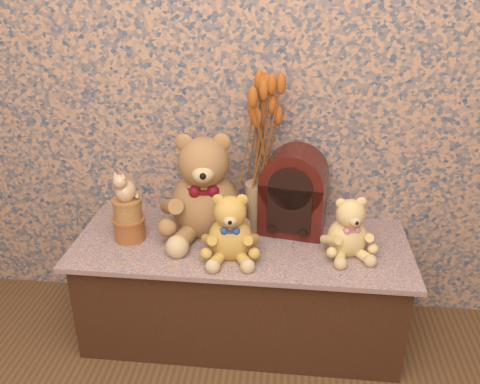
# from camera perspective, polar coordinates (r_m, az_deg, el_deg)

# --- Properties ---
(display_shelf) EXTENTS (1.31, 0.53, 0.44)m
(display_shelf) POSITION_cam_1_polar(r_m,az_deg,el_deg) (2.13, 0.15, -10.76)
(display_shelf) COLOR navy
(display_shelf) RESTS_ON ground
(teddy_large) EXTENTS (0.42, 0.47, 0.45)m
(teddy_large) POSITION_cam_1_polar(r_m,az_deg,el_deg) (1.99, -4.05, 1.35)
(teddy_large) COLOR #9C6B3C
(teddy_large) RESTS_ON display_shelf
(teddy_medium) EXTENTS (0.25, 0.28, 0.27)m
(teddy_medium) POSITION_cam_1_polar(r_m,az_deg,el_deg) (1.85, -1.10, -3.49)
(teddy_medium) COLOR #BA8734
(teddy_medium) RESTS_ON display_shelf
(teddy_small) EXTENTS (0.25, 0.28, 0.25)m
(teddy_small) POSITION_cam_1_polar(r_m,az_deg,el_deg) (1.92, 12.15, -3.47)
(teddy_small) COLOR #E0B76A
(teddy_small) RESTS_ON display_shelf
(cathedral_radio) EXTENTS (0.28, 0.22, 0.35)m
(cathedral_radio) POSITION_cam_1_polar(r_m,az_deg,el_deg) (2.02, 6.09, 0.17)
(cathedral_radio) COLOR #3D100B
(cathedral_radio) RESTS_ON display_shelf
(ceramic_vase) EXTENTS (0.13, 0.13, 0.19)m
(ceramic_vase) POSITION_cam_1_polar(r_m,az_deg,el_deg) (2.07, 2.14, -1.49)
(ceramic_vase) COLOR tan
(ceramic_vase) RESTS_ON display_shelf
(dried_stalks) EXTENTS (0.26, 0.26, 0.45)m
(dried_stalks) POSITION_cam_1_polar(r_m,az_deg,el_deg) (1.95, 2.30, 7.03)
(dried_stalks) COLOR #B9581D
(dried_stalks) RESTS_ON ceramic_vase
(biscuit_tin_lower) EXTENTS (0.16, 0.16, 0.09)m
(biscuit_tin_lower) POSITION_cam_1_polar(r_m,az_deg,el_deg) (2.05, -12.34, -4.07)
(biscuit_tin_lower) COLOR #AE8533
(biscuit_tin_lower) RESTS_ON display_shelf
(biscuit_tin_upper) EXTENTS (0.11, 0.11, 0.08)m
(biscuit_tin_upper) POSITION_cam_1_polar(r_m,az_deg,el_deg) (2.01, -12.57, -1.92)
(biscuit_tin_upper) COLOR #D6B95E
(biscuit_tin_upper) RESTS_ON biscuit_tin_lower
(cat_figurine) EXTENTS (0.12, 0.12, 0.13)m
(cat_figurine) POSITION_cam_1_polar(r_m,az_deg,el_deg) (1.97, -12.86, 0.85)
(cat_figurine) COLOR silver
(cat_figurine) RESTS_ON biscuit_tin_upper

